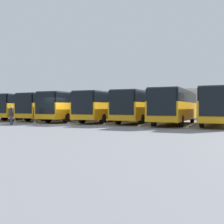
% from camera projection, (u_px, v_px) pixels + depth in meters
% --- Properties ---
extents(ground_plane, '(600.00, 600.00, 0.00)m').
position_uv_depth(ground_plane, '(59.00, 124.00, 26.36)').
color(ground_plane, gray).
extents(bus_0, '(3.75, 10.86, 3.14)m').
position_uv_depth(bus_0, '(219.00, 105.00, 24.29)').
color(bus_0, orange).
rests_on(bus_0, ground_plane).
extents(curb_divider_0, '(0.91, 5.78, 0.15)m').
position_uv_depth(curb_divider_0, '(192.00, 125.00, 23.92)').
color(curb_divider_0, '#B2B2AD').
rests_on(curb_divider_0, ground_plane).
extents(bus_1, '(3.75, 10.86, 3.14)m').
position_uv_depth(bus_1, '(175.00, 105.00, 25.89)').
color(bus_1, orange).
rests_on(bus_1, ground_plane).
extents(curb_divider_1, '(0.91, 5.78, 0.15)m').
position_uv_depth(curb_divider_1, '(149.00, 124.00, 25.53)').
color(curb_divider_1, '#B2B2AD').
rests_on(curb_divider_1, ground_plane).
extents(bus_2, '(3.75, 10.86, 3.14)m').
position_uv_depth(bus_2, '(141.00, 106.00, 28.50)').
color(bus_2, orange).
rests_on(bus_2, ground_plane).
extents(curb_divider_2, '(0.91, 5.78, 0.15)m').
position_uv_depth(curb_divider_2, '(117.00, 122.00, 28.14)').
color(curb_divider_2, '#B2B2AD').
rests_on(curb_divider_2, ground_plane).
extents(bus_3, '(3.75, 10.86, 3.14)m').
position_uv_depth(bus_3, '(106.00, 106.00, 30.09)').
color(bus_3, orange).
rests_on(bus_3, ground_plane).
extents(curb_divider_3, '(0.91, 5.78, 0.15)m').
position_uv_depth(curb_divider_3, '(83.00, 122.00, 29.73)').
color(curb_divider_3, '#B2B2AD').
rests_on(curb_divider_3, ground_plane).
extents(bus_4, '(3.75, 10.86, 3.14)m').
position_uv_depth(bus_4, '(74.00, 106.00, 31.42)').
color(bus_4, orange).
rests_on(bus_4, ground_plane).
extents(curb_divider_4, '(0.91, 5.78, 0.15)m').
position_uv_depth(curb_divider_4, '(52.00, 121.00, 31.06)').
color(curb_divider_4, '#B2B2AD').
rests_on(curb_divider_4, ground_plane).
extents(bus_5, '(3.75, 10.86, 3.14)m').
position_uv_depth(bus_5, '(53.00, 106.00, 34.06)').
color(bus_5, orange).
rests_on(bus_5, ground_plane).
extents(curb_divider_5, '(0.91, 5.78, 0.15)m').
position_uv_depth(curb_divider_5, '(32.00, 120.00, 33.70)').
color(curb_divider_5, '#B2B2AD').
rests_on(curb_divider_5, ground_plane).
extents(bus_6, '(3.75, 10.86, 3.14)m').
position_uv_depth(bus_6, '(30.00, 106.00, 35.96)').
color(bus_6, orange).
rests_on(bus_6, ground_plane).
extents(curb_divider_6, '(0.91, 5.78, 0.15)m').
position_uv_depth(curb_divider_6, '(10.00, 119.00, 35.60)').
color(curb_divider_6, '#B2B2AD').
rests_on(curb_divider_6, ground_plane).
extents(bus_7, '(3.75, 10.86, 3.14)m').
position_uv_depth(bus_7, '(7.00, 106.00, 37.43)').
color(bus_7, orange).
rests_on(bus_7, ground_plane).
extents(pedestrian, '(0.53, 0.53, 1.72)m').
position_uv_depth(pedestrian, '(11.00, 115.00, 25.44)').
color(pedestrian, '#38384C').
rests_on(pedestrian, ground_plane).
extents(station_building, '(25.77, 15.84, 4.31)m').
position_uv_depth(station_building, '(160.00, 104.00, 49.17)').
color(station_building, beige).
rests_on(station_building, ground_plane).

